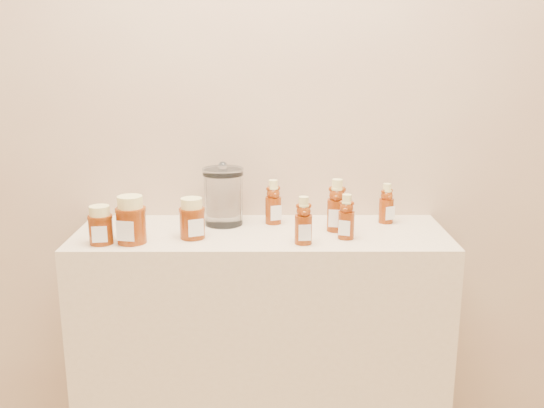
{
  "coord_description": "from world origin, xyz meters",
  "views": [
    {
      "loc": [
        0.03,
        -0.33,
        1.47
      ],
      "look_at": [
        0.03,
        1.52,
        1.0
      ],
      "focal_mm": 40.0,
      "sensor_mm": 36.0,
      "label": 1
    }
  ],
  "objects_px": {
    "display_table": "(262,357)",
    "bear_bottle_front_left": "(303,217)",
    "bear_bottle_back_left": "(273,199)",
    "honey_jar_left": "(101,225)",
    "glass_canister": "(223,194)"
  },
  "relations": [
    {
      "from": "bear_bottle_front_left",
      "to": "honey_jar_left",
      "type": "relative_size",
      "value": 1.4
    },
    {
      "from": "display_table",
      "to": "bear_bottle_front_left",
      "type": "xyz_separation_m",
      "value": [
        0.13,
        -0.12,
        0.53
      ]
    },
    {
      "from": "bear_bottle_front_left",
      "to": "honey_jar_left",
      "type": "bearing_deg",
      "value": 173.11
    },
    {
      "from": "bear_bottle_front_left",
      "to": "honey_jar_left",
      "type": "distance_m",
      "value": 0.61
    },
    {
      "from": "display_table",
      "to": "bear_bottle_back_left",
      "type": "height_order",
      "value": "bear_bottle_back_left"
    },
    {
      "from": "bear_bottle_front_left",
      "to": "glass_canister",
      "type": "distance_m",
      "value": 0.33
    },
    {
      "from": "display_table",
      "to": "bear_bottle_front_left",
      "type": "distance_m",
      "value": 0.56
    },
    {
      "from": "bear_bottle_back_left",
      "to": "glass_canister",
      "type": "xyz_separation_m",
      "value": [
        -0.17,
        -0.01,
        0.02
      ]
    },
    {
      "from": "bear_bottle_front_left",
      "to": "glass_canister",
      "type": "relative_size",
      "value": 0.8
    },
    {
      "from": "display_table",
      "to": "honey_jar_left",
      "type": "height_order",
      "value": "honey_jar_left"
    },
    {
      "from": "bear_bottle_back_left",
      "to": "bear_bottle_front_left",
      "type": "xyz_separation_m",
      "value": [
        0.09,
        -0.22,
        -0.0
      ]
    },
    {
      "from": "bear_bottle_back_left",
      "to": "honey_jar_left",
      "type": "height_order",
      "value": "bear_bottle_back_left"
    },
    {
      "from": "honey_jar_left",
      "to": "glass_canister",
      "type": "bearing_deg",
      "value": 22.01
    },
    {
      "from": "glass_canister",
      "to": "bear_bottle_back_left",
      "type": "bearing_deg",
      "value": 3.17
    },
    {
      "from": "display_table",
      "to": "bear_bottle_front_left",
      "type": "relative_size",
      "value": 7.25
    }
  ]
}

